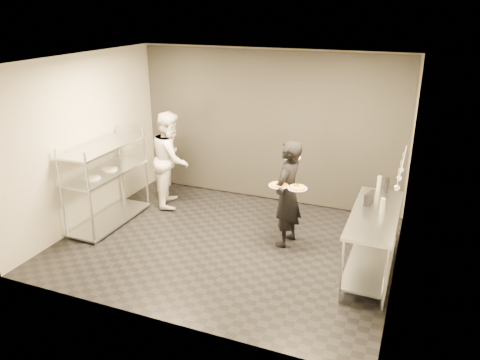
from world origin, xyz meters
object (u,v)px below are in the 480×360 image
at_px(waiter, 287,194).
at_px(bottle_clear, 383,205).
at_px(pizza_plate_far, 297,188).
at_px(pos_monitor, 369,198).
at_px(bottle_green, 379,184).
at_px(salad_plate, 292,156).
at_px(bottle_dark, 387,185).
at_px(chef, 171,159).
at_px(prep_counter, 373,232).
at_px(pizza_plate_near, 278,185).
at_px(pass_rack, 107,180).

relative_size(waiter, bottle_clear, 8.55).
xyz_separation_m(pizza_plate_far, pos_monitor, (1.00, 0.08, -0.04)).
bearing_deg(bottle_green, bottle_clear, -80.30).
bearing_deg(salad_plate, bottle_dark, 4.55).
bearing_deg(bottle_clear, chef, 164.64).
distance_m(waiter, bottle_green, 1.36).
bearing_deg(chef, bottle_clear, -127.36).
bearing_deg(chef, prep_counter, -128.43).
distance_m(pizza_plate_near, bottle_dark, 1.59).
xyz_separation_m(prep_counter, pizza_plate_near, (-1.41, 0.19, 0.41)).
bearing_deg(prep_counter, chef, 163.57).
height_order(waiter, bottle_green, waiter).
bearing_deg(pizza_plate_near, chef, 158.61).
relative_size(chef, pizza_plate_far, 6.15).
bearing_deg(salad_plate, bottle_green, 4.92).
height_order(pass_rack, chef, chef).
relative_size(prep_counter, pizza_plate_far, 6.35).
bearing_deg(prep_counter, pass_rack, -179.97).
bearing_deg(bottle_clear, bottle_dark, 91.48).
xyz_separation_m(chef, salad_plate, (2.37, -0.41, 0.46)).
distance_m(chef, pizza_plate_near, 2.50).
relative_size(pass_rack, pos_monitor, 6.65).
bearing_deg(pizza_plate_far, salad_plate, 115.10).
xyz_separation_m(pos_monitor, bottle_green, (0.07, 0.55, 0.03)).
distance_m(pos_monitor, bottle_green, 0.55).
xyz_separation_m(pass_rack, pizza_plate_near, (2.92, 0.19, 0.27)).
height_order(pass_rack, bottle_clear, pass_rack).
distance_m(pass_rack, bottle_dark, 4.47).
bearing_deg(pos_monitor, prep_counter, -47.12).
bearing_deg(prep_counter, pizza_plate_far, 171.20).
xyz_separation_m(salad_plate, bottle_dark, (1.42, 0.11, -0.30)).
relative_size(salad_plate, bottle_clear, 1.41).
relative_size(pizza_plate_near, pizza_plate_far, 1.01).
bearing_deg(prep_counter, pizza_plate_near, 172.28).
bearing_deg(waiter, chef, -97.65).
bearing_deg(pizza_plate_near, pos_monitor, 2.69).
height_order(salad_plate, bottle_clear, salad_plate).
distance_m(prep_counter, waiter, 1.40).
height_order(pizza_plate_near, pos_monitor, pos_monitor).
bearing_deg(pass_rack, prep_counter, 0.03).
xyz_separation_m(prep_counter, pizza_plate_far, (-1.12, 0.17, 0.42)).
bearing_deg(pass_rack, waiter, 7.35).
height_order(prep_counter, salad_plate, salad_plate).
xyz_separation_m(pass_rack, pizza_plate_far, (3.21, 0.18, 0.28)).
height_order(waiter, salad_plate, waiter).
xyz_separation_m(salad_plate, bottle_clear, (1.44, -0.63, -0.32)).
bearing_deg(chef, pass_rack, 129.45).
relative_size(waiter, salad_plate, 6.06).
height_order(pizza_plate_near, salad_plate, salad_plate).
height_order(pass_rack, pizza_plate_near, pass_rack).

